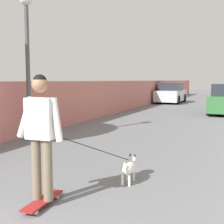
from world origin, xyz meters
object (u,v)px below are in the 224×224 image
Objects in this scene: skateboard at (43,201)px; car_far at (171,94)px; person_skateboarder at (41,127)px; dog at (128,167)px; lamp_post at (27,40)px.

car_far is (19.34, 2.56, 0.65)m from skateboard.
person_skateboarder is (-0.00, 0.00, 1.03)m from skateboard.
lamp_post is at bearing 60.18° from dog.
car_far is (19.34, 2.56, -0.39)m from person_skateboarder.
lamp_post reaches higher than person_skateboarder.
skateboard is 1.57m from dog.
lamp_post is 1.07× the size of car_far.
lamp_post is 15.90m from car_far.
skateboard is 19.52m from car_far.
skateboard is (-3.60, -3.16, -2.79)m from lamp_post.
dog is (1.36, -0.76, -0.83)m from person_skateboarder.
car_far is at bearing 10.44° from dog.
skateboard is 0.48× the size of dog.
person_skateboarder is 1.02× the size of dog.
person_skateboarder is at bearing -172.46° from car_far.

